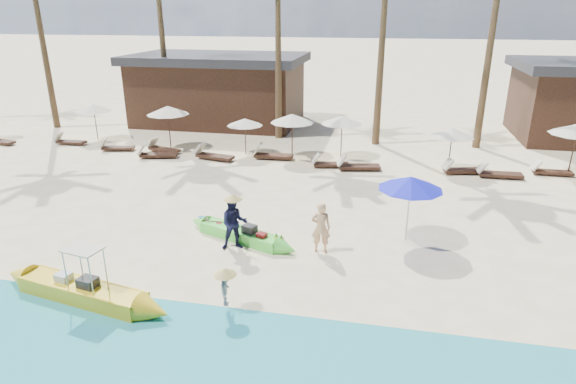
% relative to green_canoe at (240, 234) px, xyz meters
% --- Properties ---
extents(ground, '(240.00, 240.00, 0.00)m').
position_rel_green_canoe_xyz_m(ground, '(1.68, -1.19, -0.20)').
color(ground, '#FEEABC').
rests_on(ground, ground).
extents(green_canoe, '(4.45, 1.97, 0.59)m').
position_rel_green_canoe_xyz_m(green_canoe, '(0.00, 0.00, 0.00)').
color(green_canoe, '#53E947').
rests_on(green_canoe, ground).
extents(yellow_canoe, '(5.72, 1.42, 1.49)m').
position_rel_green_canoe_xyz_m(yellow_canoe, '(-2.92, -4.08, 0.04)').
color(yellow_canoe, yellow).
rests_on(yellow_canoe, ground).
extents(tourist, '(0.61, 0.43, 1.61)m').
position_rel_green_canoe_xyz_m(tourist, '(2.62, -0.28, 0.60)').
color(tourist, '#DEA977').
rests_on(tourist, ground).
extents(vendor_green, '(0.98, 0.87, 1.67)m').
position_rel_green_canoe_xyz_m(vendor_green, '(0.01, -0.60, 0.64)').
color(vendor_green, '#131635').
rests_on(vendor_green, ground).
extents(vendor_yellow, '(0.45, 0.63, 0.89)m').
position_rel_green_canoe_xyz_m(vendor_yellow, '(0.81, -3.81, 0.43)').
color(vendor_yellow, gray).
rests_on(vendor_yellow, ground).
extents(blue_umbrella, '(2.00, 2.00, 2.15)m').
position_rel_green_canoe_xyz_m(blue_umbrella, '(5.18, 1.02, 1.74)').
color(blue_umbrella, '#99999E').
rests_on(blue_umbrella, ground).
extents(resort_parasol_2, '(1.94, 1.94, 2.00)m').
position_rel_green_canoe_xyz_m(resort_parasol_2, '(-11.68, 10.62, 1.60)').
color(resort_parasol_2, '#3C2318').
rests_on(resort_parasol_2, ground).
extents(lounger_2_left, '(1.70, 0.56, 0.57)m').
position_rel_green_canoe_xyz_m(lounger_2_left, '(-12.57, 9.30, -0.01)').
color(lounger_2_left, '#3C2318').
rests_on(lounger_2_left, ground).
extents(resort_parasol_3, '(2.18, 2.18, 2.25)m').
position_rel_green_canoe_xyz_m(resort_parasol_3, '(-6.82, 9.73, 1.83)').
color(resort_parasol_3, '#3C2318').
rests_on(resort_parasol_3, ground).
extents(lounger_3_left, '(1.79, 0.89, 0.58)m').
position_rel_green_canoe_xyz_m(lounger_3_left, '(-9.42, 8.70, -0.01)').
color(lounger_3_left, '#3C2318').
rests_on(lounger_3_left, ground).
extents(lounger_3_right, '(1.92, 1.12, 0.62)m').
position_rel_green_canoe_xyz_m(lounger_3_right, '(-6.92, 8.92, 0.01)').
color(lounger_3_right, '#3C2318').
rests_on(lounger_3_right, ground).
extents(resort_parasol_4, '(1.79, 1.79, 1.85)m').
position_rel_green_canoe_xyz_m(resort_parasol_4, '(-2.58, 9.41, 1.47)').
color(resort_parasol_4, '#3C2318').
rests_on(resort_parasol_4, ground).
extents(lounger_4_left, '(1.97, 0.99, 0.64)m').
position_rel_green_canoe_xyz_m(lounger_4_left, '(-6.79, 7.90, 0.01)').
color(lounger_4_left, '#3C2318').
rests_on(lounger_4_left, ground).
extents(lounger_4_right, '(2.07, 1.00, 0.68)m').
position_rel_green_canoe_xyz_m(lounger_4_right, '(-3.94, 8.23, 0.03)').
color(lounger_4_right, '#3C2318').
rests_on(lounger_4_right, ground).
extents(resort_parasol_5, '(2.13, 2.13, 2.20)m').
position_rel_green_canoe_xyz_m(resort_parasol_5, '(-0.15, 9.31, 1.78)').
color(resort_parasol_5, '#3C2318').
rests_on(resort_parasol_5, ground).
extents(lounger_5_left, '(2.01, 0.70, 0.67)m').
position_rel_green_canoe_xyz_m(lounger_5_left, '(-1.12, 8.86, 0.03)').
color(lounger_5_left, '#3C2318').
rests_on(lounger_5_left, ground).
extents(resort_parasol_6, '(2.03, 2.03, 2.09)m').
position_rel_green_canoe_xyz_m(resort_parasol_6, '(2.21, 9.90, 1.69)').
color(resort_parasol_6, '#3C2318').
rests_on(resort_parasol_6, ground).
extents(lounger_6_left, '(1.79, 0.84, 0.58)m').
position_rel_green_canoe_xyz_m(lounger_6_left, '(1.81, 8.11, -0.00)').
color(lounger_6_left, '#3C2318').
rests_on(lounger_6_left, ground).
extents(lounger_6_right, '(2.04, 0.97, 0.67)m').
position_rel_green_canoe_xyz_m(lounger_6_right, '(3.12, 7.94, 0.02)').
color(lounger_6_right, '#3C2318').
rests_on(lounger_6_right, ground).
extents(resort_parasol_7, '(1.93, 1.93, 1.99)m').
position_rel_green_canoe_xyz_m(resort_parasol_7, '(7.24, 8.69, 1.59)').
color(resort_parasol_7, '#3C2318').
rests_on(resort_parasol_7, ground).
extents(lounger_7_left, '(1.93, 1.00, 0.63)m').
position_rel_green_canoe_xyz_m(lounger_7_left, '(7.76, 8.36, 0.01)').
color(lounger_7_left, '#3C2318').
rests_on(lounger_7_left, ground).
extents(lounger_7_right, '(1.93, 0.63, 0.65)m').
position_rel_green_canoe_xyz_m(lounger_7_right, '(9.24, 8.12, 0.02)').
color(lounger_7_right, '#3C2318').
rests_on(lounger_7_right, ground).
extents(lounger_8_left, '(1.72, 0.53, 0.59)m').
position_rel_green_canoe_xyz_m(lounger_8_left, '(11.61, 8.98, -0.00)').
color(lounger_8_left, '#3C2318').
rests_on(lounger_8_left, ground).
extents(pavilion_west, '(10.80, 6.60, 4.30)m').
position_rel_green_canoe_xyz_m(pavilion_west, '(-6.32, 16.31, 1.99)').
color(pavilion_west, '#3C2318').
rests_on(pavilion_west, ground).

